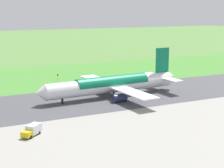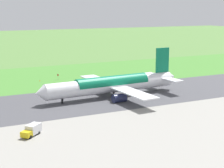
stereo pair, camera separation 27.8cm
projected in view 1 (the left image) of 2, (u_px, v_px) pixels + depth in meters
ground_plane at (81, 100)px, 121.30m from camera, size 800.00×800.00×0.00m
runway_asphalt at (81, 100)px, 121.30m from camera, size 600.00×34.56×0.06m
apron_concrete at (180, 160)px, 73.78m from camera, size 440.00×110.00×0.05m
grass_verge_foreground at (49, 81)px, 152.88m from camera, size 600.00×80.00×0.04m
airliner_main at (113, 84)px, 125.56m from camera, size 54.13×44.27×15.88m
service_truck_baggage at (32, 130)px, 87.53m from camera, size 5.84×5.53×2.65m
no_stopping_sign at (58, 77)px, 155.28m from camera, size 0.60×0.10×2.52m
traffic_cone_orange at (40, 81)px, 152.93m from camera, size 0.40×0.40×0.55m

